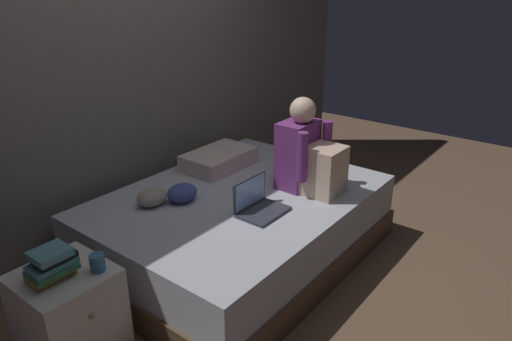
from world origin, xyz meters
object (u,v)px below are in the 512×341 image
book_stack (52,264)px  mug (97,263)px  person_sitting (308,156)px  nightstand (70,316)px  laptop (258,204)px  bed (239,226)px  pillow (219,159)px  clothes_pile (168,195)px

book_stack → mug: size_ratio=2.49×
mug → person_sitting: bearing=-9.8°
person_sitting → nightstand: bearing=167.0°
book_stack → mug: 0.21m
laptop → book_stack: 1.26m
bed → nightstand: (-1.30, 0.06, 0.02)m
pillow → book_stack: (-1.64, -0.39, 0.05)m
bed → book_stack: book_stack is taller
nightstand → pillow: (1.60, 0.39, 0.30)m
laptop → clothes_pile: (-0.27, 0.55, 0.00)m
clothes_pile → mug: bearing=-156.3°
bed → person_sitting: 0.70m
nightstand → mug: size_ratio=5.84×
nightstand → laptop: (1.18, -0.33, 0.29)m
person_sitting → pillow: person_sitting is taller
person_sitting → laptop: person_sitting is taller
laptop → clothes_pile: laptop is taller
nightstand → laptop: bearing=-15.6°
mug → clothes_pile: mug is taller
bed → person_sitting: bearing=-40.8°
pillow → mug: size_ratio=6.22×
person_sitting → mug: person_sitting is taller
nightstand → person_sitting: bearing=-13.0°
person_sitting → clothes_pile: bearing=141.4°
nightstand → laptop: size_ratio=1.64×
laptop → pillow: size_ratio=0.57×
nightstand → mug: 0.36m
pillow → person_sitting: bearing=-84.4°
person_sitting → clothes_pile: (-0.76, 0.61, -0.19)m
bed → pillow: size_ratio=3.57×
pillow → laptop: bearing=-120.5°
pillow → book_stack: 1.68m
nightstand → pillow: pillow is taller
laptop → clothes_pile: 0.61m
pillow → clothes_pile: 0.71m
laptop → mug: size_ratio=3.56×
person_sitting → clothes_pile: person_sitting is taller
book_stack → clothes_pile: 0.98m
bed → pillow: pillow is taller
person_sitting → laptop: size_ratio=2.05×
laptop → book_stack: bearing=165.0°
person_sitting → pillow: bearing=95.6°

